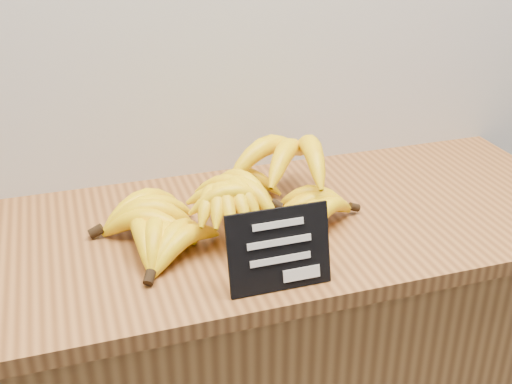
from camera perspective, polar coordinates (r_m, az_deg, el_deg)
The scene contains 3 objects.
counter_top at distance 1.24m, azimuth -0.71°, elevation -3.35°, with size 1.39×0.54×0.03m, color #935C2D.
chalkboard_sign at distance 1.02m, azimuth 2.08°, elevation -5.15°, with size 0.17×0.01×0.14m, color black.
banana_pile at distance 1.21m, azimuth -1.97°, elevation -0.34°, with size 0.54×0.35×0.13m.
Camera 1 is at (-0.31, 1.72, 1.53)m, focal length 45.00 mm.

